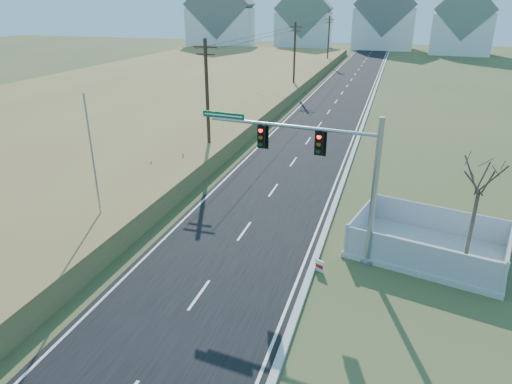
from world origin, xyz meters
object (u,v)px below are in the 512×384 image
traffic_signal_mast (334,172)px  flagpole (96,183)px  fence_enclosure (427,248)px  bare_tree (482,175)px  open_sign (320,266)px

traffic_signal_mast → flagpole: size_ratio=1.17×
fence_enclosure → bare_tree: size_ratio=1.45×
traffic_signal_mast → bare_tree: size_ratio=1.59×
fence_enclosure → open_sign: size_ratio=13.55×
open_sign → flagpole: size_ratio=0.08×
flagpole → bare_tree: size_ratio=1.36×
fence_enclosure → open_sign: 5.71m
fence_enclosure → flagpole: bearing=-156.5°
traffic_signal_mast → open_sign: (-0.16, -1.64, -4.00)m
flagpole → fence_enclosure: bearing=10.3°
traffic_signal_mast → bare_tree: traffic_signal_mast is taller
open_sign → bare_tree: bearing=48.4°
fence_enclosure → open_sign: (-4.74, -3.18, 0.01)m
fence_enclosure → flagpole: flagpole is taller
flagpole → open_sign: bearing=-1.2°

